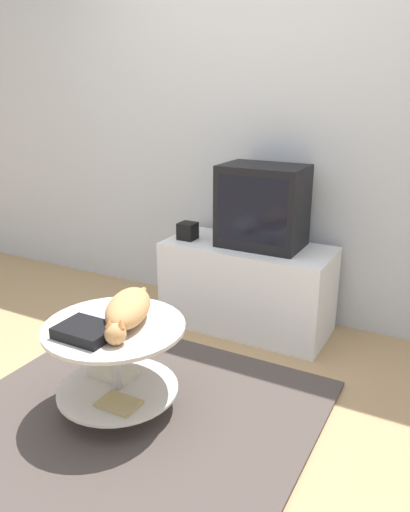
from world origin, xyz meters
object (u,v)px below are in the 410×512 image
dvd_box (86,331)px  tv (263,206)px  cat (128,309)px  speaker (188,231)px

dvd_box → tv: bearing=78.2°
dvd_box → cat: 0.22m
speaker → cat: bearing=-74.7°
tv → cat: size_ratio=0.90×
dvd_box → cat: bearing=66.9°
tv → cat: 1.20m
speaker → cat: size_ratio=0.20×
dvd_box → cat: (0.08, 0.20, 0.04)m
tv → cat: tv is taller
tv → cat: (-0.20, -1.15, -0.28)m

